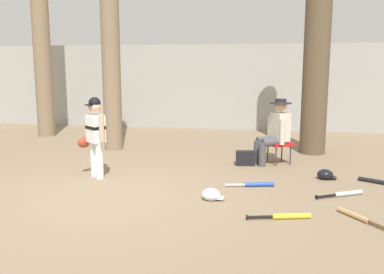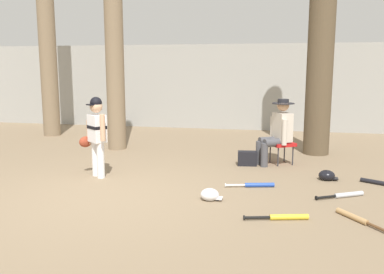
% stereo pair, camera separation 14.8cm
% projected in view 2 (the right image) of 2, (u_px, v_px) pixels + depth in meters
% --- Properties ---
extents(ground_plane, '(60.00, 60.00, 0.00)m').
position_uv_depth(ground_plane, '(106.00, 197.00, 5.70)').
color(ground_plane, '#7F6B51').
extents(concrete_back_wall, '(18.00, 0.36, 2.41)m').
position_uv_depth(concrete_back_wall, '(199.00, 87.00, 12.10)').
color(concrete_back_wall, '#9E9E99').
rests_on(concrete_back_wall, ground).
extents(tree_near_player, '(0.57, 0.57, 5.02)m').
position_uv_depth(tree_near_player, '(114.00, 45.00, 8.74)').
color(tree_near_player, '#7F6B51').
rests_on(tree_near_player, ground).
extents(tree_behind_spectator, '(0.81, 0.81, 5.55)m').
position_uv_depth(tree_behind_spectator, '(321.00, 37.00, 8.19)').
color(tree_behind_spectator, brown).
rests_on(tree_behind_spectator, ground).
extents(young_ballplayer, '(0.59, 0.42, 1.31)m').
position_uv_depth(young_ballplayer, '(96.00, 132.00, 6.66)').
color(young_ballplayer, white).
rests_on(young_ballplayer, ground).
extents(folding_stool, '(0.54, 0.54, 0.41)m').
position_uv_depth(folding_stool, '(282.00, 145.00, 7.61)').
color(folding_stool, red).
rests_on(folding_stool, ground).
extents(seated_spectator, '(0.66, 0.56, 1.20)m').
position_uv_depth(seated_spectator, '(277.00, 130.00, 7.53)').
color(seated_spectator, '#47474C').
rests_on(seated_spectator, ground).
extents(handbag_beside_stool, '(0.36, 0.22, 0.26)m').
position_uv_depth(handbag_beside_stool, '(247.00, 158.00, 7.53)').
color(handbag_beside_stool, black).
rests_on(handbag_beside_stool, ground).
extents(tree_far_left, '(0.61, 0.61, 6.15)m').
position_uv_depth(tree_far_left, '(46.00, 27.00, 10.44)').
color(tree_far_left, '#7F6B51').
rests_on(tree_far_left, ground).
extents(bat_blue_youth, '(0.73, 0.23, 0.07)m').
position_uv_depth(bat_blue_youth, '(256.00, 185.00, 6.18)').
color(bat_blue_youth, '#2347AD').
rests_on(bat_blue_youth, ground).
extents(bat_aluminum_silver, '(0.68, 0.42, 0.07)m').
position_uv_depth(bat_aluminum_silver, '(345.00, 195.00, 5.70)').
color(bat_aluminum_silver, '#B7BCC6').
rests_on(bat_aluminum_silver, ground).
extents(bat_yellow_trainer, '(0.76, 0.25, 0.07)m').
position_uv_depth(bat_yellow_trainer, '(284.00, 217.00, 4.86)').
color(bat_yellow_trainer, yellow).
rests_on(bat_yellow_trainer, ground).
extents(bat_wood_tan, '(0.50, 0.68, 0.07)m').
position_uv_depth(bat_wood_tan, '(356.00, 218.00, 4.83)').
color(bat_wood_tan, tan).
rests_on(bat_wood_tan, ground).
extents(bat_black_composite, '(0.68, 0.43, 0.07)m').
position_uv_depth(bat_black_composite, '(380.00, 183.00, 6.30)').
color(bat_black_composite, black).
rests_on(bat_black_composite, ground).
extents(batting_helmet_white, '(0.30, 0.23, 0.17)m').
position_uv_depth(batting_helmet_white, '(210.00, 195.00, 5.58)').
color(batting_helmet_white, silver).
rests_on(batting_helmet_white, ground).
extents(batting_helmet_black, '(0.30, 0.23, 0.17)m').
position_uv_depth(batting_helmet_black, '(327.00, 175.00, 6.56)').
color(batting_helmet_black, black).
rests_on(batting_helmet_black, ground).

